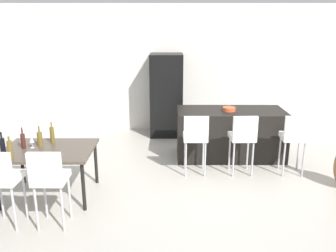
{
  "coord_description": "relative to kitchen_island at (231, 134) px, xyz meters",
  "views": [
    {
      "loc": [
        -0.65,
        -5.25,
        2.51
      ],
      "look_at": [
        -0.67,
        0.36,
        0.85
      ],
      "focal_mm": 37.76,
      "sensor_mm": 36.0,
      "label": 1
    }
  ],
  "objects": [
    {
      "name": "ground_plane",
      "position": [
        -0.54,
        -1.16,
        -0.46
      ],
      "size": [
        10.0,
        10.0,
        0.0
      ],
      "primitive_type": "plane",
      "color": "#ADA89E"
    },
    {
      "name": "back_wall",
      "position": [
        -0.54,
        1.85,
        0.99
      ],
      "size": [
        10.0,
        0.12,
        2.9
      ],
      "primitive_type": "cube",
      "color": "silver",
      "rests_on": "ground_plane"
    },
    {
      "name": "kitchen_island",
      "position": [
        0.0,
        0.0,
        0.0
      ],
      "size": [
        2.0,
        0.9,
        0.92
      ],
      "primitive_type": "cube",
      "color": "black",
      "rests_on": "ground_plane"
    },
    {
      "name": "bar_chair_left",
      "position": [
        -0.73,
        -0.83,
        0.24
      ],
      "size": [
        0.4,
        0.4,
        1.05
      ],
      "color": "white",
      "rests_on": "ground_plane"
    },
    {
      "name": "bar_chair_middle",
      "position": [
        0.06,
        -0.83,
        0.24
      ],
      "size": [
        0.42,
        0.42,
        1.05
      ],
      "color": "white",
      "rests_on": "ground_plane"
    },
    {
      "name": "bar_chair_right",
      "position": [
        0.92,
        -0.83,
        0.24
      ],
      "size": [
        0.43,
        0.43,
        1.05
      ],
      "color": "white",
      "rests_on": "ground_plane"
    },
    {
      "name": "dining_table",
      "position": [
        -2.93,
        -1.6,
        0.22
      ],
      "size": [
        1.3,
        0.99,
        0.74
      ],
      "color": "#4C4238",
      "rests_on": "ground_plane"
    },
    {
      "name": "dining_chair_near",
      "position": [
        -3.23,
        -2.46,
        0.24
      ],
      "size": [
        0.42,
        0.42,
        1.05
      ],
      "color": "white",
      "rests_on": "ground_plane"
    },
    {
      "name": "dining_chair_far",
      "position": [
        -2.64,
        -2.46,
        0.24
      ],
      "size": [
        0.4,
        0.4,
        1.05
      ],
      "color": "white",
      "rests_on": "ground_plane"
    },
    {
      "name": "wine_bottle_far",
      "position": [
        -3.51,
        -1.74,
        0.39
      ],
      "size": [
        0.07,
        0.07,
        0.3
      ],
      "color": "black",
      "rests_on": "dining_table"
    },
    {
      "name": "wine_bottle_left",
      "position": [
        -3.3,
        -1.98,
        0.41
      ],
      "size": [
        0.07,
        0.07,
        0.31
      ],
      "color": "brown",
      "rests_on": "dining_table"
    },
    {
      "name": "wine_bottle_middle",
      "position": [
        -3.07,
        -1.49,
        0.4
      ],
      "size": [
        0.07,
        0.07,
        0.31
      ],
      "color": "brown",
      "rests_on": "dining_table"
    },
    {
      "name": "wine_bottle_inner",
      "position": [
        -2.94,
        -1.32,
        0.41
      ],
      "size": [
        0.07,
        0.07,
        0.32
      ],
      "color": "brown",
      "rests_on": "dining_table"
    },
    {
      "name": "wine_bottle_near",
      "position": [
        -3.28,
        -1.57,
        0.4
      ],
      "size": [
        0.06,
        0.06,
        0.32
      ],
      "color": "#471E19",
      "rests_on": "dining_table"
    },
    {
      "name": "wine_glass_right",
      "position": [
        -3.17,
        -1.55,
        0.4
      ],
      "size": [
        0.07,
        0.07,
        0.17
      ],
      "color": "silver",
      "rests_on": "dining_table"
    },
    {
      "name": "refrigerator",
      "position": [
        -1.22,
        1.41,
        0.46
      ],
      "size": [
        0.72,
        0.68,
        1.84
      ],
      "primitive_type": "cube",
      "color": "black",
      "rests_on": "ground_plane"
    },
    {
      "name": "fruit_bowl",
      "position": [
        -0.05,
        -0.05,
        0.5
      ],
      "size": [
        0.24,
        0.24,
        0.07
      ],
      "primitive_type": "cylinder",
      "color": "#C6512D",
      "rests_on": "kitchen_island"
    },
    {
      "name": "potted_plant",
      "position": [
        1.13,
        1.4,
        -0.14
      ],
      "size": [
        0.36,
        0.36,
        0.56
      ],
      "color": "#38383D",
      "rests_on": "ground_plane"
    }
  ]
}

